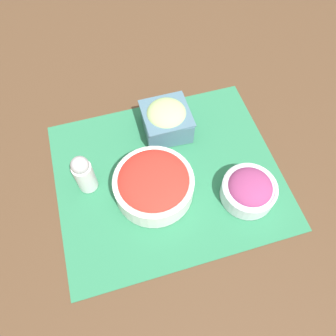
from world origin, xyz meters
TOP-DOWN VIEW (x-y plane):
  - ground_plane at (0.00, 0.00)m, footprint 3.00×3.00m
  - placemat at (0.00, 0.00)m, footprint 0.53×0.45m
  - onion_bowl at (-0.16, 0.10)m, footprint 0.12×0.12m
  - tomato_bowl at (0.04, 0.03)m, footprint 0.18×0.18m
  - cucumber_bowl at (-0.03, -0.13)m, footprint 0.12×0.12m
  - pepper_shaker at (0.19, -0.02)m, footprint 0.04×0.04m

SIDE VIEW (x-z plane):
  - ground_plane at x=0.00m, z-range 0.00..0.00m
  - placemat at x=0.00m, z-range 0.00..0.00m
  - onion_bowl at x=-0.16m, z-range 0.00..0.07m
  - tomato_bowl at x=0.04m, z-range 0.01..0.08m
  - cucumber_bowl at x=-0.03m, z-range 0.00..0.09m
  - pepper_shaker at x=0.19m, z-range 0.00..0.12m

